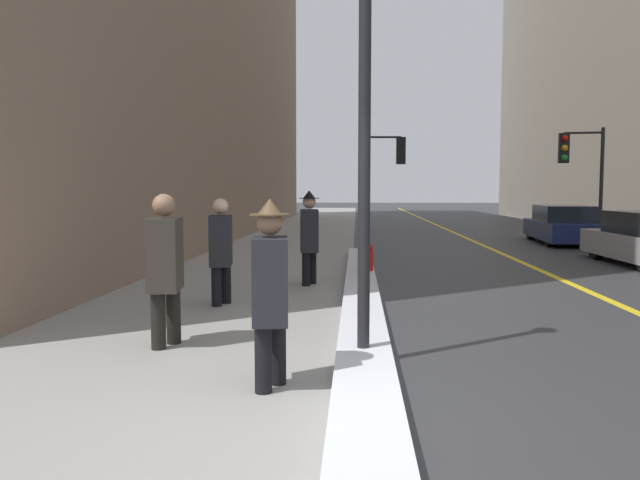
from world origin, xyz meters
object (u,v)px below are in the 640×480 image
object	(u,v)px
lamp_post	(365,95)
pedestrian_in_glasses	(165,263)
pedestrian_in_fedora	(270,286)
fire_hydrant	(368,261)
pedestrian_nearside	(221,246)
traffic_light_near	(388,163)
traffic_light_far	(578,161)
parked_car_navy	(564,225)
pedestrian_with_shoulder_bag	(309,234)

from	to	relation	value
lamp_post	pedestrian_in_glasses	size ratio (longest dim) A/B	2.57
pedestrian_in_fedora	fire_hydrant	distance (m)	6.79
pedestrian_in_glasses	fire_hydrant	xyz separation A→B (m)	(2.29, 5.33, -0.58)
lamp_post	pedestrian_nearside	distance (m)	4.03
pedestrian_in_fedora	pedestrian_nearside	distance (m)	4.04
lamp_post	traffic_light_near	xyz separation A→B (m)	(0.99, 15.14, 0.01)
traffic_light_far	parked_car_navy	world-z (taller)	traffic_light_far
traffic_light_near	pedestrian_in_glasses	distance (m)	15.04
pedestrian_nearside	traffic_light_far	bearing A→B (deg)	132.92
pedestrian_nearside	parked_car_navy	xyz separation A→B (m)	(8.65, 11.40, -0.31)
lamp_post	fire_hydrant	xyz separation A→B (m)	(0.15, 5.86, -2.27)
pedestrian_in_glasses	parked_car_navy	bearing A→B (deg)	140.87
parked_car_navy	fire_hydrant	xyz separation A→B (m)	(-6.44, -8.53, -0.23)
traffic_light_far	pedestrian_nearside	size ratio (longest dim) A/B	2.25
lamp_post	traffic_light_far	bearing A→B (deg)	63.61
pedestrian_in_glasses	fire_hydrant	world-z (taller)	pedestrian_in_glasses
pedestrian_nearside	pedestrian_with_shoulder_bag	bearing A→B (deg)	143.67
pedestrian_nearside	parked_car_navy	size ratio (longest dim) A/B	0.35
traffic_light_near	pedestrian_nearside	world-z (taller)	traffic_light_near
pedestrian_in_fedora	pedestrian_with_shoulder_bag	bearing A→B (deg)	174.18
lamp_post	pedestrian_in_fedora	size ratio (longest dim) A/B	2.62
pedestrian_in_fedora	fire_hydrant	bearing A→B (deg)	164.95
lamp_post	parked_car_navy	distance (m)	15.96
traffic_light_far	pedestrian_in_glasses	world-z (taller)	traffic_light_far
lamp_post	parked_car_navy	bearing A→B (deg)	65.40
lamp_post	pedestrian_with_shoulder_bag	xyz separation A→B (m)	(-0.92, 5.03, -1.68)
pedestrian_nearside	parked_car_navy	world-z (taller)	pedestrian_nearside
pedestrian_in_glasses	pedestrian_nearside	world-z (taller)	pedestrian_in_glasses
pedestrian_nearside	pedestrian_in_glasses	bearing A→B (deg)	-8.54
pedestrian_in_glasses	lamp_post	bearing A→B (deg)	69.23
lamp_post	fire_hydrant	distance (m)	6.28
fire_hydrant	pedestrian_nearside	bearing A→B (deg)	-127.73
traffic_light_near	pedestrian_nearside	distance (m)	12.65
traffic_light_far	lamp_post	bearing A→B (deg)	70.75
pedestrian_in_fedora	lamp_post	bearing A→B (deg)	129.54
pedestrian_with_shoulder_bag	parked_car_navy	bearing A→B (deg)	134.31
pedestrian_nearside	fire_hydrant	distance (m)	3.67
traffic_light_near	pedestrian_in_fedora	xyz separation A→B (m)	(-1.79, -15.98, -1.72)
lamp_post	traffic_light_near	world-z (taller)	lamp_post
pedestrian_nearside	pedestrian_with_shoulder_bag	distance (m)	2.35
lamp_post	pedestrian_in_fedora	world-z (taller)	lamp_post
traffic_light_far	pedestrian_nearside	distance (m)	13.51
traffic_light_near	pedestrian_with_shoulder_bag	xyz separation A→B (m)	(-1.91, -10.10, -1.69)
pedestrian_in_glasses	pedestrian_in_fedora	bearing A→B (deg)	37.32
pedestrian_in_fedora	parked_car_navy	world-z (taller)	pedestrian_in_fedora
pedestrian_nearside	fire_hydrant	bearing A→B (deg)	135.31
parked_car_navy	fire_hydrant	distance (m)	10.69
lamp_post	pedestrian_nearside	bearing A→B (deg)	124.64
pedestrian_in_fedora	pedestrian_nearside	world-z (taller)	pedestrian_in_fedora
fire_hydrant	parked_car_navy	bearing A→B (deg)	52.97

